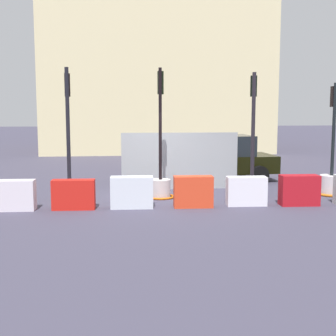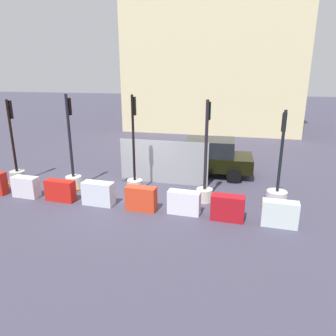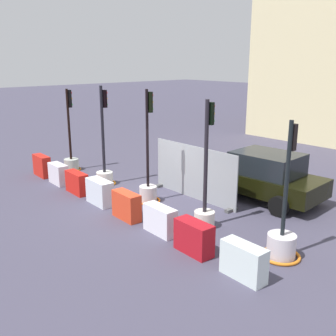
{
  "view_description": "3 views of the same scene",
  "coord_description": "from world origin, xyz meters",
  "px_view_note": "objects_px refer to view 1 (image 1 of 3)",
  "views": [
    {
      "loc": [
        -1.07,
        -12.99,
        2.57
      ],
      "look_at": [
        0.26,
        0.07,
        0.91
      ],
      "focal_mm": 49.47,
      "sensor_mm": 36.0,
      "label": 1
    },
    {
      "loc": [
        4.11,
        -10.31,
        4.45
      ],
      "look_at": [
        1.26,
        0.81,
        0.98
      ],
      "focal_mm": 33.3,
      "sensor_mm": 36.0,
      "label": 2
    },
    {
      "loc": [
        10.0,
        -7.52,
        4.66
      ],
      "look_at": [
        0.7,
        0.68,
        1.25
      ],
      "focal_mm": 42.37,
      "sensor_mm": 36.0,
      "label": 3
    }
  ],
  "objects_px": {
    "traffic_light_1": "(69,178)",
    "construction_barrier_5": "(246,191)",
    "construction_barrier_3": "(132,192)",
    "traffic_light_3": "(252,171)",
    "traffic_light_4": "(331,180)",
    "construction_barrier_4": "(193,192)",
    "construction_barrier_6": "(299,190)",
    "construction_barrier_2": "(74,195)",
    "car_black_sedan": "(218,158)",
    "traffic_light_2": "(160,178)",
    "construction_barrier_1": "(15,195)"
  },
  "relations": [
    {
      "from": "traffic_light_4",
      "to": "construction_barrier_1",
      "type": "height_order",
      "value": "traffic_light_4"
    },
    {
      "from": "traffic_light_3",
      "to": "construction_barrier_4",
      "type": "bearing_deg",
      "value": -145.97
    },
    {
      "from": "construction_barrier_5",
      "to": "construction_barrier_1",
      "type": "bearing_deg",
      "value": -179.9
    },
    {
      "from": "traffic_light_1",
      "to": "construction_barrier_2",
      "type": "bearing_deg",
      "value": -79.59
    },
    {
      "from": "car_black_sedan",
      "to": "construction_barrier_5",
      "type": "bearing_deg",
      "value": -91.88
    },
    {
      "from": "traffic_light_1",
      "to": "construction_barrier_6",
      "type": "bearing_deg",
      "value": -12.79
    },
    {
      "from": "traffic_light_3",
      "to": "car_black_sedan",
      "type": "xyz_separation_m",
      "value": [
        -0.36,
        3.24,
        0.04
      ]
    },
    {
      "from": "construction_barrier_2",
      "to": "construction_barrier_3",
      "type": "distance_m",
      "value": 1.51
    },
    {
      "from": "traffic_light_2",
      "to": "construction_barrier_6",
      "type": "height_order",
      "value": "traffic_light_2"
    },
    {
      "from": "construction_barrier_4",
      "to": "construction_barrier_6",
      "type": "relative_size",
      "value": 0.99
    },
    {
      "from": "traffic_light_4",
      "to": "construction_barrier_4",
      "type": "distance_m",
      "value": 4.67
    },
    {
      "from": "traffic_light_3",
      "to": "car_black_sedan",
      "type": "relative_size",
      "value": 0.85
    },
    {
      "from": "construction_barrier_2",
      "to": "construction_barrier_6",
      "type": "bearing_deg",
      "value": -0.81
    },
    {
      "from": "traffic_light_1",
      "to": "construction_barrier_3",
      "type": "xyz_separation_m",
      "value": [
        1.75,
        -1.32,
        -0.22
      ]
    },
    {
      "from": "construction_barrier_3",
      "to": "traffic_light_3",
      "type": "bearing_deg",
      "value": 19.3
    },
    {
      "from": "construction_barrier_1",
      "to": "construction_barrier_4",
      "type": "relative_size",
      "value": 0.97
    },
    {
      "from": "construction_barrier_3",
      "to": "construction_barrier_5",
      "type": "height_order",
      "value": "construction_barrier_3"
    },
    {
      "from": "construction_barrier_5",
      "to": "car_black_sedan",
      "type": "height_order",
      "value": "car_black_sedan"
    },
    {
      "from": "traffic_light_4",
      "to": "construction_barrier_3",
      "type": "height_order",
      "value": "traffic_light_4"
    },
    {
      "from": "traffic_light_2",
      "to": "construction_barrier_4",
      "type": "relative_size",
      "value": 3.6
    },
    {
      "from": "construction_barrier_2",
      "to": "construction_barrier_3",
      "type": "xyz_separation_m",
      "value": [
        1.51,
        0.02,
        0.03
      ]
    },
    {
      "from": "traffic_light_4",
      "to": "construction_barrier_5",
      "type": "bearing_deg",
      "value": -156.48
    },
    {
      "from": "construction_barrier_1",
      "to": "construction_barrier_2",
      "type": "distance_m",
      "value": 1.47
    },
    {
      "from": "traffic_light_1",
      "to": "construction_barrier_3",
      "type": "distance_m",
      "value": 2.2
    },
    {
      "from": "construction_barrier_1",
      "to": "construction_barrier_4",
      "type": "bearing_deg",
      "value": -0.94
    },
    {
      "from": "traffic_light_2",
      "to": "construction_barrier_3",
      "type": "distance_m",
      "value": 1.62
    },
    {
      "from": "traffic_light_1",
      "to": "construction_barrier_6",
      "type": "distance_m",
      "value": 6.42
    },
    {
      "from": "construction_barrier_5",
      "to": "car_black_sedan",
      "type": "distance_m",
      "value": 4.51
    },
    {
      "from": "construction_barrier_2",
      "to": "construction_barrier_4",
      "type": "relative_size",
      "value": 1.06
    },
    {
      "from": "construction_barrier_3",
      "to": "construction_barrier_6",
      "type": "bearing_deg",
      "value": -1.34
    },
    {
      "from": "construction_barrier_4",
      "to": "car_black_sedan",
      "type": "height_order",
      "value": "car_black_sedan"
    },
    {
      "from": "construction_barrier_1",
      "to": "car_black_sedan",
      "type": "relative_size",
      "value": 0.23
    },
    {
      "from": "traffic_light_4",
      "to": "car_black_sedan",
      "type": "bearing_deg",
      "value": 131.87
    },
    {
      "from": "traffic_light_2",
      "to": "construction_barrier_6",
      "type": "distance_m",
      "value": 3.93
    },
    {
      "from": "construction_barrier_3",
      "to": "construction_barrier_6",
      "type": "distance_m",
      "value": 4.51
    },
    {
      "from": "traffic_light_3",
      "to": "construction_barrier_6",
      "type": "distance_m",
      "value": 1.68
    },
    {
      "from": "traffic_light_2",
      "to": "traffic_light_3",
      "type": "relative_size",
      "value": 1.03
    },
    {
      "from": "traffic_light_3",
      "to": "car_black_sedan",
      "type": "height_order",
      "value": "traffic_light_3"
    },
    {
      "from": "traffic_light_1",
      "to": "construction_barrier_5",
      "type": "distance_m",
      "value": 5.01
    },
    {
      "from": "traffic_light_4",
      "to": "construction_barrier_4",
      "type": "relative_size",
      "value": 3.22
    },
    {
      "from": "construction_barrier_2",
      "to": "construction_barrier_5",
      "type": "relative_size",
      "value": 1.03
    },
    {
      "from": "traffic_light_2",
      "to": "construction_barrier_4",
      "type": "bearing_deg",
      "value": -62.37
    },
    {
      "from": "construction_barrier_2",
      "to": "construction_barrier_6",
      "type": "distance_m",
      "value": 6.01
    },
    {
      "from": "traffic_light_1",
      "to": "car_black_sedan",
      "type": "distance_m",
      "value": 5.91
    },
    {
      "from": "traffic_light_3",
      "to": "construction_barrier_3",
      "type": "height_order",
      "value": "traffic_light_3"
    },
    {
      "from": "traffic_light_1",
      "to": "construction_barrier_4",
      "type": "relative_size",
      "value": 3.59
    },
    {
      "from": "traffic_light_4",
      "to": "car_black_sedan",
      "type": "relative_size",
      "value": 0.78
    },
    {
      "from": "construction_barrier_1",
      "to": "construction_barrier_5",
      "type": "bearing_deg",
      "value": 0.1
    },
    {
      "from": "traffic_light_1",
      "to": "construction_barrier_4",
      "type": "bearing_deg",
      "value": -22.4
    },
    {
      "from": "construction_barrier_3",
      "to": "construction_barrier_4",
      "type": "distance_m",
      "value": 1.62
    }
  ]
}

